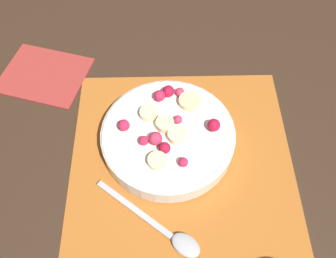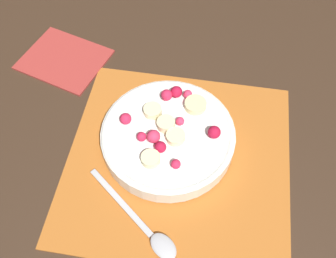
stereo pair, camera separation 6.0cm
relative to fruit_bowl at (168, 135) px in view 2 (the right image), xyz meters
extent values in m
plane|color=#382619|center=(0.02, -0.03, -0.03)|extent=(3.00, 3.00, 0.00)
cube|color=#B26023|center=(0.02, -0.03, -0.02)|extent=(0.37, 0.36, 0.01)
cylinder|color=silver|center=(0.00, 0.00, -0.01)|extent=(0.22, 0.22, 0.03)
torus|color=silver|center=(0.00, 0.00, 0.01)|extent=(0.22, 0.22, 0.01)
cylinder|color=white|center=(0.00, 0.00, 0.01)|extent=(0.20, 0.20, 0.00)
cylinder|color=beige|center=(0.00, 0.01, 0.02)|extent=(0.03, 0.03, 0.01)
cylinder|color=beige|center=(-0.03, 0.03, 0.02)|extent=(0.03, 0.03, 0.01)
cylinder|color=beige|center=(0.04, 0.06, 0.02)|extent=(0.05, 0.05, 0.01)
cylinder|color=beige|center=(0.01, -0.01, 0.02)|extent=(0.04, 0.04, 0.01)
cylinder|color=beige|center=(-0.02, -0.06, 0.02)|extent=(0.03, 0.03, 0.01)
sphere|color=#DB3356|center=(-0.02, -0.02, 0.02)|extent=(0.02, 0.02, 0.02)
sphere|color=#DB3356|center=(0.02, 0.08, 0.02)|extent=(0.02, 0.02, 0.02)
sphere|color=#B21433|center=(0.07, 0.00, 0.02)|extent=(0.02, 0.02, 0.02)
sphere|color=#D12347|center=(0.03, -0.06, 0.02)|extent=(0.02, 0.02, 0.02)
sphere|color=#DB3356|center=(0.02, 0.02, 0.02)|extent=(0.01, 0.01, 0.01)
sphere|color=#D12347|center=(-0.04, -0.02, 0.02)|extent=(0.02, 0.02, 0.02)
sphere|color=#B21433|center=(-0.01, -0.04, 0.02)|extent=(0.02, 0.02, 0.02)
sphere|color=#D12347|center=(-0.07, 0.01, 0.02)|extent=(0.02, 0.02, 0.02)
sphere|color=#D12347|center=(-0.01, 0.07, 0.02)|extent=(0.02, 0.02, 0.02)
sphere|color=#B21433|center=(0.00, 0.07, 0.02)|extent=(0.02, 0.02, 0.02)
cube|color=#B2B2B7|center=(-0.05, -0.12, -0.02)|extent=(0.12, 0.10, 0.00)
ellipsoid|color=#B2B2B7|center=(0.02, -0.18, -0.02)|extent=(0.05, 0.05, 0.01)
cube|color=#A3332D|center=(-0.24, 0.16, -0.02)|extent=(0.19, 0.17, 0.01)
camera|label=1|loc=(-0.01, -0.33, 0.53)|focal=40.00mm
camera|label=2|loc=(0.05, -0.33, 0.53)|focal=40.00mm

